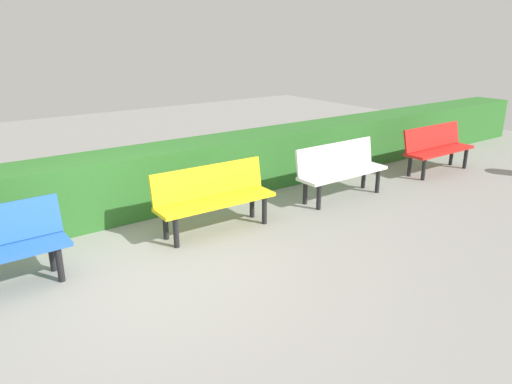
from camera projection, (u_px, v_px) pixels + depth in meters
ground_plane at (151, 272)px, 5.28m from camera, size 22.19×22.19×0.00m
bench_red at (437, 146)px, 8.94m from camera, size 1.61×0.47×0.86m
bench_white at (340, 168)px, 7.54m from camera, size 1.63×0.47×0.86m
bench_yellow at (213, 195)px, 6.28m from camera, size 1.64×0.48×0.86m
hedge_row at (166, 176)px, 7.19m from camera, size 18.19×0.79×0.91m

